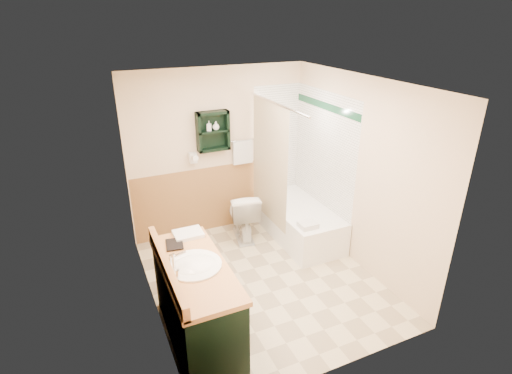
% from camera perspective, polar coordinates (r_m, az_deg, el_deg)
% --- Properties ---
extents(floor, '(3.00, 3.00, 0.00)m').
position_cam_1_polar(floor, '(5.09, 0.93, -13.08)').
color(floor, beige).
rests_on(floor, ground).
extents(back_wall, '(2.60, 0.04, 2.40)m').
position_cam_1_polar(back_wall, '(5.79, -5.44, 5.00)').
color(back_wall, '#F9EAC3').
rests_on(back_wall, ground).
extents(left_wall, '(0.04, 3.00, 2.40)m').
position_cam_1_polar(left_wall, '(4.14, -15.78, -3.77)').
color(left_wall, '#F9EAC3').
rests_on(left_wall, ground).
extents(right_wall, '(0.04, 3.00, 2.40)m').
position_cam_1_polar(right_wall, '(5.13, 14.48, 1.85)').
color(right_wall, '#F9EAC3').
rests_on(right_wall, ground).
extents(ceiling, '(2.60, 3.00, 0.04)m').
position_cam_1_polar(ceiling, '(4.12, 1.15, 14.96)').
color(ceiling, white).
rests_on(ceiling, back_wall).
extents(wainscot_left, '(2.98, 2.98, 1.00)m').
position_cam_1_polar(wainscot_left, '(4.50, -14.34, -11.63)').
color(wainscot_left, '#B67D49').
rests_on(wainscot_left, left_wall).
extents(wainscot_back, '(2.58, 2.58, 1.00)m').
position_cam_1_polar(wainscot_back, '(6.02, -5.07, -1.42)').
color(wainscot_back, '#B67D49').
rests_on(wainscot_back, back_wall).
extents(mirror_frame, '(1.30, 1.30, 1.00)m').
position_cam_1_polar(mirror_frame, '(3.52, -14.00, -3.11)').
color(mirror_frame, brown).
rests_on(mirror_frame, left_wall).
extents(mirror_glass, '(1.20, 1.20, 0.90)m').
position_cam_1_polar(mirror_glass, '(3.52, -13.92, -3.09)').
color(mirror_glass, white).
rests_on(mirror_glass, left_wall).
extents(tile_right, '(1.50, 1.50, 2.10)m').
position_cam_1_polar(tile_right, '(5.72, 9.44, 2.98)').
color(tile_right, white).
rests_on(tile_right, right_wall).
extents(tile_back, '(0.95, 0.95, 2.10)m').
position_cam_1_polar(tile_back, '(6.18, 3.78, 4.83)').
color(tile_back, white).
rests_on(tile_back, back_wall).
extents(tile_accent, '(1.50, 1.50, 0.10)m').
position_cam_1_polar(tile_accent, '(5.48, 9.95, 11.30)').
color(tile_accent, '#134429').
rests_on(tile_accent, right_wall).
extents(wall_shelf, '(0.45, 0.15, 0.55)m').
position_cam_1_polar(wall_shelf, '(5.55, -6.16, 7.94)').
color(wall_shelf, black).
rests_on(wall_shelf, back_wall).
extents(hair_dryer, '(0.10, 0.24, 0.18)m').
position_cam_1_polar(hair_dryer, '(5.60, -9.01, 4.15)').
color(hair_dryer, white).
rests_on(hair_dryer, back_wall).
extents(towel_bar, '(0.40, 0.06, 0.40)m').
position_cam_1_polar(towel_bar, '(5.79, -1.98, 6.68)').
color(towel_bar, silver).
rests_on(towel_bar, back_wall).
extents(curtain_rod, '(0.03, 1.60, 0.03)m').
position_cam_1_polar(curtain_rod, '(5.09, 2.92, 11.82)').
color(curtain_rod, silver).
rests_on(curtain_rod, back_wall).
extents(shower_curtain, '(1.05, 1.05, 1.70)m').
position_cam_1_polar(shower_curtain, '(5.48, 1.91, 3.44)').
color(shower_curtain, '#C4B894').
rests_on(shower_curtain, curtain_rod).
extents(vanity, '(0.59, 1.38, 0.87)m').
position_cam_1_polar(vanity, '(4.10, -8.43, -16.09)').
color(vanity, black).
rests_on(vanity, ground).
extents(bathtub, '(0.73, 1.50, 0.48)m').
position_cam_1_polar(bathtub, '(5.87, 6.10, -4.97)').
color(bathtub, white).
rests_on(bathtub, ground).
extents(toilet, '(0.54, 0.79, 0.72)m').
position_cam_1_polar(toilet, '(5.79, -1.95, -3.99)').
color(toilet, white).
rests_on(toilet, ground).
extents(counter_towel, '(0.30, 0.24, 0.04)m').
position_cam_1_polar(counter_towel, '(4.31, -9.66, -6.60)').
color(counter_towel, silver).
rests_on(counter_towel, vanity).
extents(vanity_book, '(0.17, 0.05, 0.23)m').
position_cam_1_polar(vanity_book, '(4.12, -12.87, -6.95)').
color(vanity_book, black).
rests_on(vanity_book, vanity).
extents(tub_towel, '(0.23, 0.19, 0.07)m').
position_cam_1_polar(tub_towel, '(5.23, 7.42, -5.39)').
color(tub_towel, silver).
rests_on(tub_towel, bathtub).
extents(soap_bottle_a, '(0.11, 0.15, 0.06)m').
position_cam_1_polar(soap_bottle_a, '(5.52, -6.70, 8.31)').
color(soap_bottle_a, white).
rests_on(soap_bottle_a, wall_shelf).
extents(soap_bottle_b, '(0.10, 0.13, 0.09)m').
position_cam_1_polar(soap_bottle_b, '(5.54, -5.75, 8.59)').
color(soap_bottle_b, white).
rests_on(soap_bottle_b, wall_shelf).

